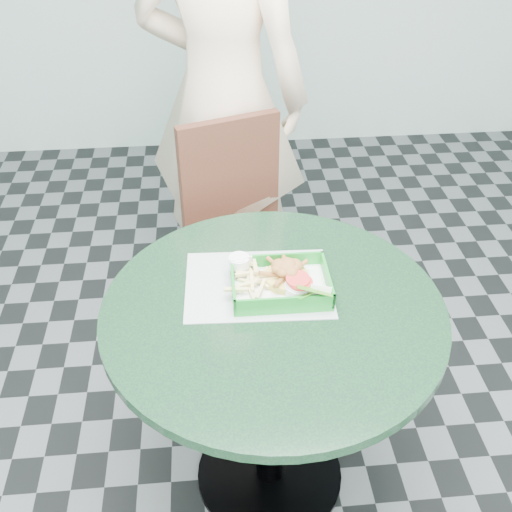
{
  "coord_description": "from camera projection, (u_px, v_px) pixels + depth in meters",
  "views": [
    {
      "loc": [
        -0.15,
        -1.16,
        1.83
      ],
      "look_at": [
        -0.04,
        0.1,
        0.86
      ],
      "focal_mm": 42.0,
      "sensor_mm": 36.0,
      "label": 1
    }
  ],
  "objects": [
    {
      "name": "sauce_ramekin",
      "position": [
        239.0,
        267.0,
        1.65
      ],
      "size": [
        0.06,
        0.06,
        0.03
      ],
      "rotation": [
        0.0,
        0.0,
        -0.16
      ],
      "color": "white",
      "rests_on": "food_basket"
    },
    {
      "name": "placemat",
      "position": [
        258.0,
        290.0,
        1.65
      ],
      "size": [
        0.41,
        0.31,
        0.0
      ],
      "primitive_type": "cube",
      "rotation": [
        0.0,
        0.0,
        -0.04
      ],
      "color": "#ADB9B9",
      "rests_on": "cafe_table"
    },
    {
      "name": "food_basket",
      "position": [
        280.0,
        292.0,
        1.62
      ],
      "size": [
        0.26,
        0.19,
        0.05
      ],
      "rotation": [
        0.0,
        0.0,
        -0.01
      ],
      "color": "#178A27",
      "rests_on": "placemat"
    },
    {
      "name": "garnish_cup",
      "position": [
        302.0,
        292.0,
        1.58
      ],
      "size": [
        0.12,
        0.11,
        0.05
      ],
      "rotation": [
        0.0,
        0.0,
        0.07
      ],
      "color": "white",
      "rests_on": "food_basket"
    },
    {
      "name": "floor",
      "position": [
        269.0,
        474.0,
        2.04
      ],
      "size": [
        4.0,
        5.0,
        0.02
      ],
      "primitive_type": "cube",
      "color": "#303335",
      "rests_on": "ground"
    },
    {
      "name": "diner_person",
      "position": [
        221.0,
        39.0,
        2.16
      ],
      "size": [
        0.97,
        0.81,
        2.28
      ],
      "primitive_type": "imported",
      "rotation": [
        0.0,
        0.0,
        2.77
      ],
      "color": "beige",
      "rests_on": "floor"
    },
    {
      "name": "crab_sandwich",
      "position": [
        286.0,
        277.0,
        1.62
      ],
      "size": [
        0.12,
        0.12,
        0.07
      ],
      "rotation": [
        0.0,
        0.0,
        -0.06
      ],
      "color": "gold",
      "rests_on": "food_basket"
    },
    {
      "name": "cafe_table",
      "position": [
        272.0,
        356.0,
        1.69
      ],
      "size": [
        0.91,
        0.91,
        0.75
      ],
      "color": "black",
      "rests_on": "floor"
    },
    {
      "name": "dining_chair",
      "position": [
        232.0,
        227.0,
        2.29
      ],
      "size": [
        0.39,
        0.39,
        0.93
      ],
      "rotation": [
        0.0,
        0.0,
        0.32
      ],
      "color": "#4C2916",
      "rests_on": "floor"
    },
    {
      "name": "fries_pile",
      "position": [
        249.0,
        281.0,
        1.63
      ],
      "size": [
        0.13,
        0.14,
        0.04
      ],
      "primitive_type": null,
      "rotation": [
        0.0,
        0.0,
        -0.21
      ],
      "color": "#E9D584",
      "rests_on": "food_basket"
    }
  ]
}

